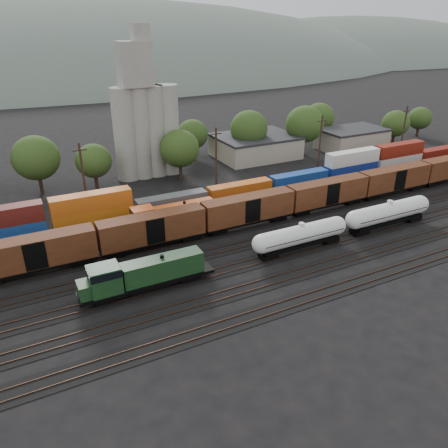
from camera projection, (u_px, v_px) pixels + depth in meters
name	position (u px, v px, depth m)	size (l,w,h in m)	color
ground	(209.00, 254.00, 60.65)	(600.00, 600.00, 0.00)	black
tracks	(208.00, 253.00, 60.63)	(180.00, 33.20, 0.20)	black
green_locomotive	(140.00, 275.00, 50.97)	(16.32, 2.88, 4.32)	black
tank_car_a	(301.00, 235.00, 60.45)	(15.33, 2.75, 4.02)	silver
tank_car_b	(388.00, 213.00, 67.16)	(16.29, 2.92, 4.27)	silver
orange_locomotive	(168.00, 215.00, 66.88)	(16.01, 2.67, 4.00)	black
boxcar_string	(290.00, 200.00, 70.28)	(184.40, 2.90, 4.20)	black
container_wall	(194.00, 196.00, 73.45)	(165.60, 2.60, 5.80)	black
grain_silo	(145.00, 121.00, 86.25)	(13.40, 5.00, 29.00)	gray
industrial_sheds	(165.00, 162.00, 90.72)	(119.38, 17.26, 5.10)	#9E937F
tree_band	(69.00, 153.00, 81.32)	(165.84, 20.78, 12.97)	black
utility_poles	(154.00, 168.00, 75.75)	(122.20, 0.36, 12.00)	black
distant_hills	(75.00, 103.00, 288.91)	(860.00, 286.00, 130.00)	#59665B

